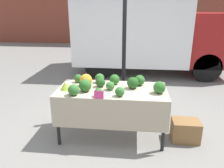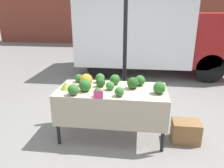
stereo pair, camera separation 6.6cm
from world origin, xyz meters
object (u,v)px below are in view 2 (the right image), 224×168
orange_cauliflower (86,80)px  price_sign (98,95)px  parked_truck (149,31)px  produce_crate (186,131)px

orange_cauliflower → price_sign: 0.57m
orange_cauliflower → price_sign: (0.28, -0.49, -0.04)m
parked_truck → price_sign: size_ratio=34.67×
produce_crate → parked_truck: bearing=97.1°
parked_truck → produce_crate: (0.50, -3.97, -1.12)m
produce_crate → price_sign: bearing=-164.1°
orange_cauliflower → produce_crate: (1.56, -0.12, -0.72)m
orange_cauliflower → produce_crate: size_ratio=0.46×
parked_truck → orange_cauliflower: bearing=-105.5°
orange_cauliflower → produce_crate: orange_cauliflower is taller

